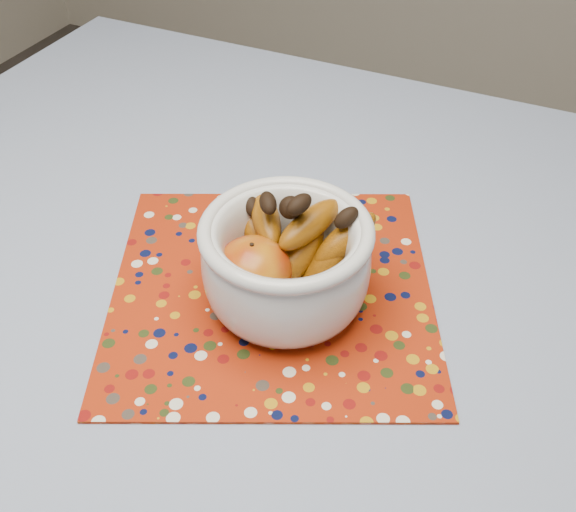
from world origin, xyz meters
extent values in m
cube|color=brown|center=(0.00, 0.00, 0.73)|extent=(1.20, 1.20, 0.04)
cylinder|color=brown|center=(-0.53, 0.53, 0.35)|extent=(0.06, 0.06, 0.71)
cube|color=slate|center=(0.00, 0.00, 0.76)|extent=(1.32, 1.32, 0.01)
cube|color=#932008|center=(0.05, 0.05, 0.76)|extent=(0.51, 0.51, 0.00)
cylinder|color=silver|center=(0.08, 0.04, 0.77)|extent=(0.10, 0.10, 0.01)
cylinder|color=silver|center=(0.08, 0.04, 0.78)|extent=(0.14, 0.14, 0.01)
torus|color=silver|center=(0.08, 0.04, 0.87)|extent=(0.20, 0.20, 0.02)
ellipsoid|color=maroon|center=(0.05, 0.01, 0.82)|extent=(0.09, 0.09, 0.08)
sphere|color=black|center=(0.07, 0.07, 0.88)|extent=(0.03, 0.03, 0.03)
camera|label=1|loc=(0.32, -0.47, 1.34)|focal=42.00mm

